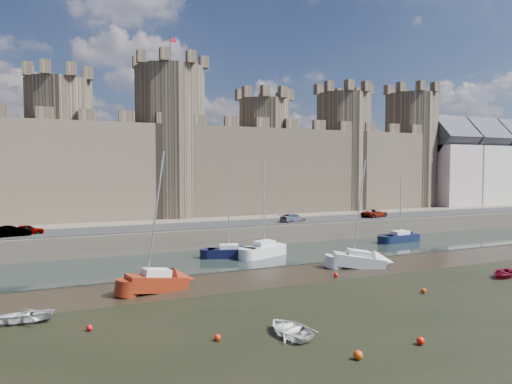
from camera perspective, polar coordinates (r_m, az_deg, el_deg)
ground at (r=28.85m, az=8.36°, el=-17.33°), size 160.00×160.00×0.00m
seaweed_patch at (r=24.35m, az=16.39°, el=-21.38°), size 70.00×34.00×0.01m
water_channel at (r=50.09m, az=-6.45°, el=-8.50°), size 160.00×12.00×0.08m
quay at (r=84.63m, az=-13.63°, el=-3.02°), size 160.00×60.00×2.50m
road at (r=59.19m, az=-9.31°, el=-4.28°), size 160.00×7.00×0.10m
castle at (r=72.27m, az=-12.60°, el=4.25°), size 108.50×11.00×29.00m
townhouses at (r=110.10m, az=27.77°, el=2.96°), size 35.50×9.05×18.13m
car_0 at (r=57.47m, az=-26.63°, el=-4.24°), size 3.42×1.43×1.16m
car_1 at (r=56.31m, az=-28.26°, el=-4.38°), size 4.00×2.14×1.25m
car_2 at (r=63.63m, az=4.65°, el=-3.23°), size 4.56×3.03×1.23m
car_3 at (r=71.49m, az=14.61°, el=-2.62°), size 4.90×3.14×1.26m
sailboat_1 at (r=51.15m, az=-3.43°, el=-7.43°), size 4.93×3.03×9.23m
sailboat_2 at (r=51.70m, az=1.03°, el=-7.18°), size 5.54×3.69×11.15m
sailboat_3 at (r=64.76m, az=17.56°, el=-5.37°), size 5.53×2.58×9.39m
sailboat_4 at (r=38.66m, az=-12.33°, el=-10.82°), size 5.18×2.84×11.45m
sailboat_5 at (r=47.60m, az=12.72°, el=-8.26°), size 5.42×3.71×10.91m
dinghy_2 at (r=28.56m, az=4.27°, el=-16.73°), size 2.96×3.85×0.74m
dinghy_4 at (r=48.10m, az=28.57°, el=-8.97°), size 3.73×3.09×0.67m
dinghy_6 at (r=34.13m, az=-27.22°, el=-13.70°), size 4.27×3.44×0.78m
buoy_0 at (r=27.80m, az=-4.82°, el=-17.68°), size 0.39×0.39×0.39m
buoy_1 at (r=30.97m, az=-20.09°, el=-15.67°), size 0.38×0.38×0.38m
buoy_2 at (r=28.69m, az=19.88°, el=-17.11°), size 0.45×0.45×0.45m
buoy_3 at (r=43.07m, az=9.96°, el=-10.19°), size 0.42×0.42×0.42m
buoy_4 at (r=25.83m, az=12.65°, el=-19.27°), size 0.49×0.49×0.49m
buoy_5 at (r=39.56m, az=20.21°, el=-11.51°), size 0.44×0.44×0.44m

